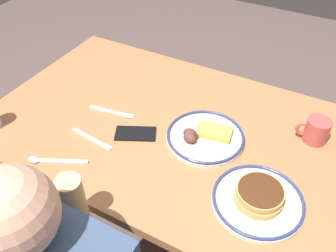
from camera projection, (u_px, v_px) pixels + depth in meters
name	position (u px, v px, depth m)	size (l,w,h in m)	color
ground_plane	(169.00, 236.00, 1.82)	(6.00, 6.00, 0.00)	brown
dining_table	(169.00, 147.00, 1.38)	(1.34, 0.85, 0.76)	#A76D44
plate_near_main	(205.00, 136.00, 1.24)	(0.27, 0.27, 0.05)	silver
plate_center_pancakes	(258.00, 199.00, 1.04)	(0.27, 0.27, 0.06)	silver
coffee_mug	(316.00, 130.00, 1.22)	(0.11, 0.08, 0.09)	#BF4C47
cell_phone	(135.00, 134.00, 1.27)	(0.14, 0.07, 0.01)	black
fork_near	(112.00, 112.00, 1.36)	(0.19, 0.04, 0.01)	silver
fork_far	(92.00, 139.00, 1.25)	(0.18, 0.04, 0.01)	silver
tea_spoon	(49.00, 161.00, 1.17)	(0.19, 0.10, 0.01)	silver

